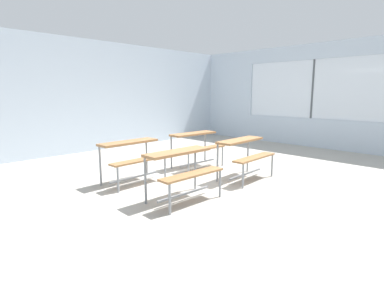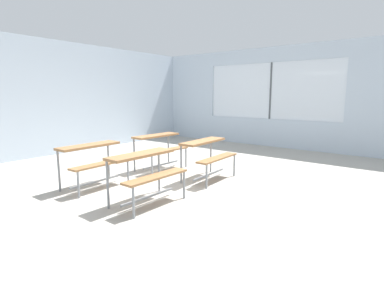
# 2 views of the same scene
# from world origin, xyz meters

# --- Properties ---
(ground) EXTENTS (10.00, 9.00, 0.05)m
(ground) POSITION_xyz_m (0.00, 0.00, -0.03)
(ground) COLOR #ADA89E
(wall_back) EXTENTS (10.00, 0.12, 3.00)m
(wall_back) POSITION_xyz_m (0.00, 4.50, 1.50)
(wall_back) COLOR silver
(wall_back) RESTS_ON ground
(wall_right) EXTENTS (0.12, 9.00, 3.00)m
(wall_right) POSITION_xyz_m (5.00, -0.13, 1.45)
(wall_right) COLOR silver
(wall_right) RESTS_ON ground
(desk_bench_r0c0) EXTENTS (1.12, 0.62, 0.74)m
(desk_bench_r0c0) POSITION_xyz_m (-0.84, -0.14, 0.56)
(desk_bench_r0c0) COLOR olive
(desk_bench_r0c0) RESTS_ON ground
(desk_bench_r0c1) EXTENTS (1.12, 0.63, 0.74)m
(desk_bench_r0c1) POSITION_xyz_m (0.74, -0.14, 0.56)
(desk_bench_r0c1) COLOR olive
(desk_bench_r0c1) RESTS_ON ground
(desk_bench_r1c0) EXTENTS (1.11, 0.61, 0.74)m
(desk_bench_r1c0) POSITION_xyz_m (-0.86, 1.15, 0.56)
(desk_bench_r1c0) COLOR olive
(desk_bench_r1c0) RESTS_ON ground
(desk_bench_r1c1) EXTENTS (1.13, 0.65, 0.74)m
(desk_bench_r1c1) POSITION_xyz_m (0.76, 1.13, 0.56)
(desk_bench_r1c1) COLOR olive
(desk_bench_r1c1) RESTS_ON ground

